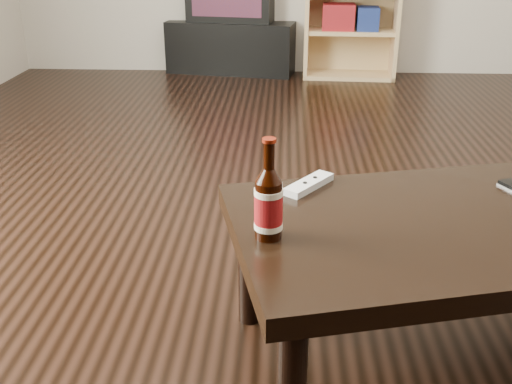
{
  "coord_description": "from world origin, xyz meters",
  "views": [
    {
      "loc": [
        -0.28,
        -2.09,
        1.13
      ],
      "look_at": [
        -0.34,
        -0.79,
        0.55
      ],
      "focal_mm": 42.0,
      "sensor_mm": 36.0,
      "label": 1
    }
  ],
  "objects_px": {
    "coffee_table": "(453,237)",
    "remote": "(309,184)",
    "beer_bottle": "(269,204)",
    "tv_stand": "(234,45)"
  },
  "relations": [
    {
      "from": "tv_stand",
      "to": "coffee_table",
      "type": "distance_m",
      "value": 3.81
    },
    {
      "from": "beer_bottle",
      "to": "remote",
      "type": "xyz_separation_m",
      "value": [
        0.11,
        0.31,
        -0.08
      ]
    },
    {
      "from": "coffee_table",
      "to": "remote",
      "type": "xyz_separation_m",
      "value": [
        -0.38,
        0.18,
        0.07
      ]
    },
    {
      "from": "coffee_table",
      "to": "remote",
      "type": "distance_m",
      "value": 0.42
    },
    {
      "from": "tv_stand",
      "to": "coffee_table",
      "type": "relative_size",
      "value": 0.81
    },
    {
      "from": "tv_stand",
      "to": "remote",
      "type": "bearing_deg",
      "value": -71.96
    },
    {
      "from": "tv_stand",
      "to": "remote",
      "type": "height_order",
      "value": "remote"
    },
    {
      "from": "coffee_table",
      "to": "beer_bottle",
      "type": "distance_m",
      "value": 0.52
    },
    {
      "from": "coffee_table",
      "to": "remote",
      "type": "relative_size",
      "value": 7.09
    },
    {
      "from": "tv_stand",
      "to": "beer_bottle",
      "type": "height_order",
      "value": "beer_bottle"
    }
  ]
}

